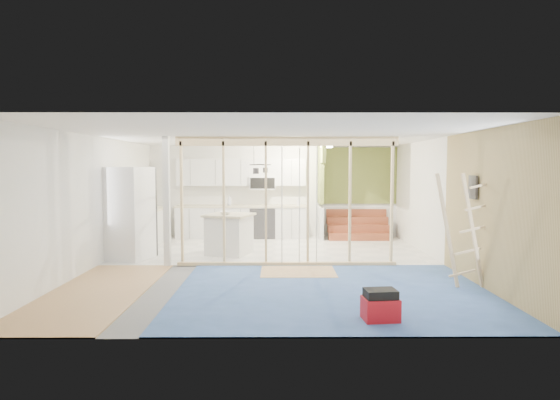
{
  "coord_description": "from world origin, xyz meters",
  "views": [
    {
      "loc": [
        0.11,
        -9.3,
        1.99
      ],
      "look_at": [
        0.17,
        0.6,
        1.29
      ],
      "focal_mm": 30.0,
      "sensor_mm": 36.0,
      "label": 1
    }
  ],
  "objects_px": {
    "island": "(229,235)",
    "ladder": "(463,231)",
    "toolbox": "(380,306)",
    "fridge": "(128,214)"
  },
  "relations": [
    {
      "from": "fridge",
      "to": "island",
      "type": "bearing_deg",
      "value": 30.69
    },
    {
      "from": "island",
      "to": "ladder",
      "type": "distance_m",
      "value": 5.13
    },
    {
      "from": "toolbox",
      "to": "ladder",
      "type": "bearing_deg",
      "value": 37.85
    },
    {
      "from": "fridge",
      "to": "toolbox",
      "type": "height_order",
      "value": "fridge"
    },
    {
      "from": "island",
      "to": "fridge",
      "type": "bearing_deg",
      "value": -146.5
    },
    {
      "from": "island",
      "to": "ladder",
      "type": "xyz_separation_m",
      "value": [
        4.12,
        -3.01,
        0.5
      ]
    },
    {
      "from": "toolbox",
      "to": "island",
      "type": "bearing_deg",
      "value": 111.82
    },
    {
      "from": "ladder",
      "to": "fridge",
      "type": "bearing_deg",
      "value": 152.4
    },
    {
      "from": "toolbox",
      "to": "ladder",
      "type": "distance_m",
      "value": 2.46
    },
    {
      "from": "island",
      "to": "ladder",
      "type": "bearing_deg",
      "value": -17.91
    }
  ]
}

